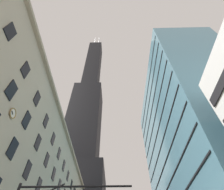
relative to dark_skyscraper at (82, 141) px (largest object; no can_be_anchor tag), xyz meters
name	(u,v)px	position (x,y,z in m)	size (l,w,h in m)	color
dark_skyscraper	(82,141)	(0.00, 0.00, 0.00)	(26.61, 26.61, 198.15)	black
glass_office_midrise	(193,148)	(36.21, -45.94, -34.08)	(14.94, 37.49, 48.01)	teal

